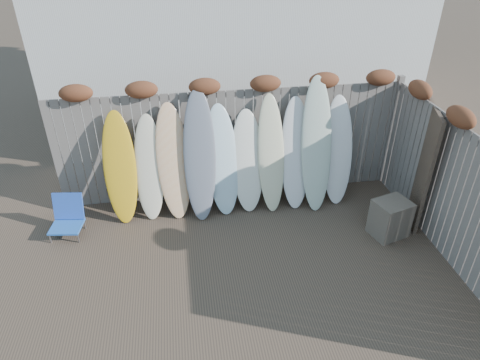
{
  "coord_description": "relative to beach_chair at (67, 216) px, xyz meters",
  "views": [
    {
      "loc": [
        -0.84,
        -4.29,
        4.43
      ],
      "look_at": [
        0.0,
        1.2,
        1.0
      ],
      "focal_mm": 32.0,
      "sensor_mm": 36.0,
      "label": 1
    }
  ],
  "objects": [
    {
      "name": "ground",
      "position": [
        2.76,
        -1.64,
        -0.3
      ],
      "size": [
        80.0,
        80.0,
        0.0
      ],
      "primitive_type": "plane",
      "color": "#493A2D"
    },
    {
      "name": "back_fence",
      "position": [
        2.82,
        0.76,
        0.89
      ],
      "size": [
        6.05,
        0.28,
        2.24
      ],
      "color": "slate",
      "rests_on": "ground"
    },
    {
      "name": "right_fence",
      "position": [
        5.75,
        -1.38,
        0.85
      ],
      "size": [
        0.28,
        4.4,
        2.24
      ],
      "color": "slate",
      "rests_on": "ground"
    },
    {
      "name": "beach_chair",
      "position": [
        0.0,
        0.0,
        0.0
      ],
      "size": [
        0.55,
        0.57,
        0.64
      ],
      "color": "blue",
      "rests_on": "ground"
    },
    {
      "name": "wooden_crate",
      "position": [
        5.13,
        -0.85,
        0.01
      ],
      "size": [
        0.64,
        0.58,
        0.63
      ],
      "primitive_type": "cube",
      "rotation": [
        0.0,
        0.0,
        0.29
      ],
      "color": "#4C3D39",
      "rests_on": "ground"
    },
    {
      "name": "lattice_panel",
      "position": [
        5.77,
        -0.32,
        0.69
      ],
      "size": [
        0.47,
        1.27,
        1.99
      ],
      "primitive_type": "cube",
      "rotation": [
        0.0,
        0.0,
        -0.32
      ],
      "color": "#46392A",
      "rests_on": "ground"
    },
    {
      "name": "surfboard_0",
      "position": [
        0.89,
        0.36,
        0.62
      ],
      "size": [
        0.53,
        0.66,
        1.83
      ],
      "primitive_type": "ellipsoid",
      "rotation": [
        -0.31,
        0.0,
        -0.01
      ],
      "color": "gold",
      "rests_on": "ground"
    },
    {
      "name": "surfboard_1",
      "position": [
        1.36,
        0.38,
        0.57
      ],
      "size": [
        0.55,
        0.67,
        1.74
      ],
      "primitive_type": "ellipsoid",
      "rotation": [
        -0.31,
        0.0,
        -0.1
      ],
      "color": "#F4E8C6",
      "rests_on": "ground"
    },
    {
      "name": "surfboard_2",
      "position": [
        1.76,
        0.37,
        0.65
      ],
      "size": [
        0.6,
        0.72,
        1.9
      ],
      "primitive_type": "ellipsoid",
      "rotation": [
        -0.31,
        0.0,
        0.08
      ],
      "color": "#EEAD77",
      "rests_on": "ground"
    },
    {
      "name": "surfboard_3",
      "position": [
        2.2,
        0.3,
        0.76
      ],
      "size": [
        0.6,
        0.79,
        2.12
      ],
      "primitive_type": "ellipsoid",
      "rotation": [
        -0.31,
        0.0,
        -0.09
      ],
      "color": "slate",
      "rests_on": "ground"
    },
    {
      "name": "surfboard_4",
      "position": [
        2.58,
        0.35,
        0.63
      ],
      "size": [
        0.61,
        0.71,
        1.85
      ],
      "primitive_type": "ellipsoid",
      "rotation": [
        -0.31,
        0.0,
        0.1
      ],
      "color": "silver",
      "rests_on": "ground"
    },
    {
      "name": "surfboard_5",
      "position": [
        3.01,
        0.36,
        0.57
      ],
      "size": [
        0.55,
        0.62,
        1.73
      ],
      "primitive_type": "ellipsoid",
      "rotation": [
        -0.31,
        0.0,
        -0.0
      ],
      "color": "white",
      "rests_on": "ground"
    },
    {
      "name": "surfboard_6",
      "position": [
        3.41,
        0.34,
        0.69
      ],
      "size": [
        0.46,
        0.7,
        1.97
      ],
      "primitive_type": "ellipsoid",
      "rotation": [
        -0.31,
        0.0,
        0.01
      ],
      "color": "beige",
      "rests_on": "ground"
    },
    {
      "name": "surfboard_7",
      "position": [
        3.85,
        0.35,
        0.65
      ],
      "size": [
        0.55,
        0.7,
        1.89
      ],
      "primitive_type": "ellipsoid",
      "rotation": [
        -0.31,
        0.0,
        -0.06
      ],
      "color": "white",
      "rests_on": "ground"
    },
    {
      "name": "surfboard_8",
      "position": [
        4.19,
        0.29,
        0.82
      ],
      "size": [
        0.57,
        0.82,
        2.24
      ],
      "primitive_type": "ellipsoid",
      "rotation": [
        -0.31,
        0.0,
        -0.06
      ],
      "color": "beige",
      "rests_on": "ground"
    },
    {
      "name": "surfboard_9",
      "position": [
        4.62,
        0.38,
        0.63
      ],
      "size": [
        0.57,
        0.7,
        1.87
      ],
      "primitive_type": "ellipsoid",
      "rotation": [
        -0.31,
        0.0,
        -0.07
      ],
      "color": "white",
      "rests_on": "ground"
    }
  ]
}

